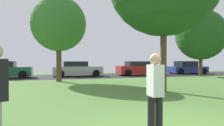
{
  "coord_description": "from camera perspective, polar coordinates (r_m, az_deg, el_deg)",
  "views": [
    {
      "loc": [
        -2.57,
        -3.81,
        1.47
      ],
      "look_at": [
        0.0,
        4.89,
        1.37
      ],
      "focal_mm": 33.6,
      "sensor_mm": 36.0,
      "label": 1
    }
  ],
  "objects": [
    {
      "name": "oak_tree_left",
      "position": [
        15.48,
        -14.29,
        10.19
      ],
      "size": [
        3.86,
        3.86,
        5.99
      ],
      "color": "brown",
      "rests_on": "ground_plane"
    },
    {
      "name": "parked_car_blue",
      "position": [
        24.99,
        19.71,
        -1.29
      ],
      "size": [
        4.24,
        2.1,
        1.41
      ],
      "color": "#233893",
      "rests_on": "ground_plane"
    },
    {
      "name": "oak_tree_center",
      "position": [
        21.78,
        23.0,
        7.04
      ],
      "size": [
        4.75,
        4.75,
        6.29
      ],
      "color": "brown",
      "rests_on": "ground_plane"
    },
    {
      "name": "road_strip",
      "position": [
        20.03,
        -9.05,
        -3.56
      ],
      "size": [
        44.0,
        6.4,
        0.01
      ],
      "primitive_type": "cube",
      "color": "#28282B",
      "rests_on": "ground_plane"
    },
    {
      "name": "parked_car_green",
      "position": [
        19.8,
        -27.38,
        -1.77
      ],
      "size": [
        4.37,
        2.09,
        1.42
      ],
      "color": "#195633",
      "rests_on": "ground_plane"
    },
    {
      "name": "parked_car_silver",
      "position": [
        19.88,
        -9.47,
        -1.71
      ],
      "size": [
        4.53,
        2.04,
        1.4
      ],
      "color": "#B7B7BC",
      "rests_on": "ground_plane"
    },
    {
      "name": "person_bystander",
      "position": [
        4.09,
        11.68,
        -7.62
      ],
      "size": [
        0.3,
        0.33,
        1.61
      ],
      "rotation": [
        0.0,
        0.0,
        1.53
      ],
      "color": "black",
      "rests_on": "ground_plane"
    },
    {
      "name": "parked_car_red",
      "position": [
        21.31,
        7.32,
        -1.55
      ],
      "size": [
        4.44,
        2.1,
        1.4
      ],
      "color": "#B21E1E",
      "rests_on": "ground_plane"
    }
  ]
}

